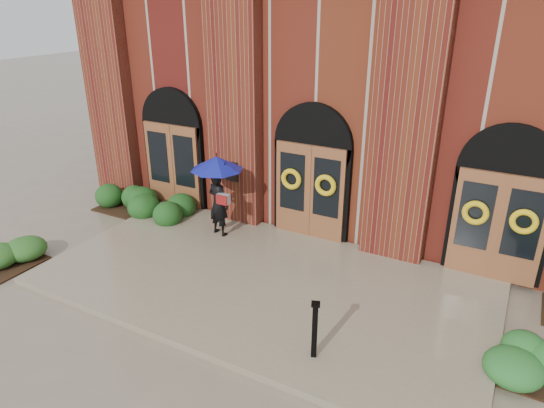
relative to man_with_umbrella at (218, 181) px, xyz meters
The scene contains 8 objects.
ground 3.17m from the man_with_umbrella, 37.46° to the right, with size 90.00×90.00×0.00m, color gray.
landing 3.05m from the man_with_umbrella, 34.84° to the right, with size 10.00×5.30×0.15m, color gray.
church_building 7.68m from the man_with_umbrella, 73.38° to the left, with size 16.20×12.53×7.00m.
man_with_umbrella is the anchor object (origin of this frame).
metal_post 5.40m from the man_with_umbrella, 37.77° to the right, with size 0.20×0.20×1.12m.
hedge_wall_left 3.35m from the man_with_umbrella, behind, with size 2.71×1.08×0.70m, color #1A4517.
hedge_front_left 5.54m from the man_with_umbrella, 137.19° to the right, with size 1.44×1.23×0.51m, color #26571D.
hedge_front_right 7.55m from the man_with_umbrella, 12.74° to the right, with size 1.43×1.23×0.51m, color #236125.
Camera 1 is at (4.68, -8.04, 6.06)m, focal length 32.00 mm.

